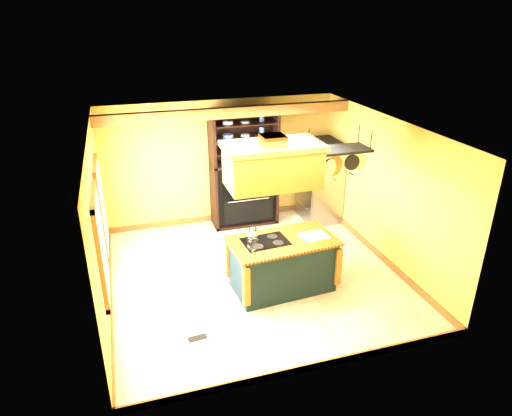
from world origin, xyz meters
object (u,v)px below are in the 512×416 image
refrigerator (320,183)px  hutch (244,182)px  kitchen_island (282,264)px  range_hood (273,164)px  pot_rack (338,156)px

refrigerator → hutch: bearing=168.8°
kitchen_island → hutch: (0.10, 2.75, 0.48)m
range_hood → pot_rack: 1.10m
pot_rack → hutch: (-0.81, 2.74, -1.33)m
kitchen_island → pot_rack: size_ratio=1.74×
pot_rack → refrigerator: bearing=70.3°
range_hood → pot_rack: (1.10, 0.01, 0.02)m
pot_rack → hutch: pot_rack is taller
pot_rack → hutch: bearing=106.4°
pot_rack → hutch: size_ratio=0.42×
range_hood → hutch: size_ratio=0.60×
range_hood → pot_rack: bearing=0.6°
kitchen_island → hutch: size_ratio=0.74×
kitchen_island → refrigerator: size_ratio=1.04×
range_hood → hutch: (0.30, 2.75, -1.31)m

